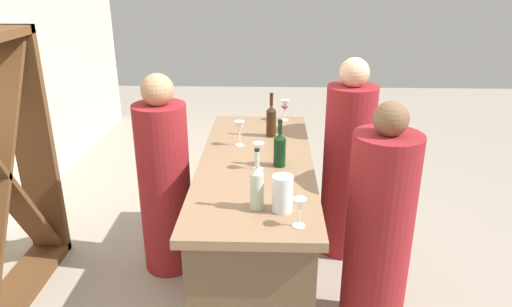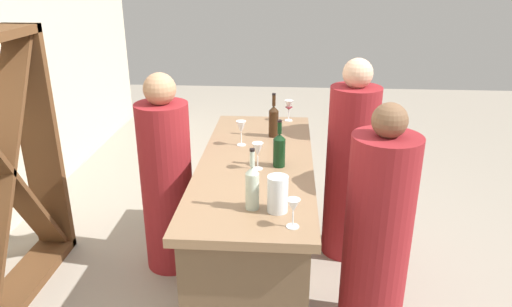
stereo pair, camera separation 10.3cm
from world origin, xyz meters
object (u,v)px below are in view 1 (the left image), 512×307
at_px(wine_bottle_second_left_dark_green, 280,149).
at_px(person_right_guest, 165,184).
at_px(person_center_guest, 347,168).
at_px(wine_bottle_center_amber_brown, 271,120).
at_px(wine_glass_near_right, 258,150).
at_px(wine_glass_far_left, 240,128).
at_px(wine_bottle_leftmost_clear_pale, 257,186).
at_px(wine_glass_near_center, 285,106).
at_px(wine_glass_near_left, 300,206).
at_px(person_left_guest, 379,233).
at_px(water_pitcher, 283,194).

bearing_deg(wine_bottle_second_left_dark_green, person_right_guest, 66.57).
relative_size(wine_bottle_second_left_dark_green, person_center_guest, 0.19).
xyz_separation_m(wine_bottle_center_amber_brown, wine_glass_near_right, (-0.60, 0.07, -0.00)).
relative_size(wine_bottle_second_left_dark_green, wine_glass_far_left, 1.71).
bearing_deg(wine_glass_far_left, wine_bottle_leftmost_clear_pale, -170.84).
bearing_deg(wine_glass_near_center, wine_glass_near_left, -178.95).
height_order(wine_glass_near_left, wine_glass_near_center, wine_glass_near_center).
bearing_deg(person_center_guest, wine_bottle_center_amber_brown, -8.34).
bearing_deg(wine_glass_near_center, wine_bottle_center_amber_brown, 164.47).
height_order(wine_bottle_leftmost_clear_pale, person_center_guest, person_center_guest).
relative_size(wine_bottle_leftmost_clear_pale, wine_glass_far_left, 1.87).
height_order(wine_bottle_center_amber_brown, person_left_guest, person_left_guest).
height_order(wine_glass_near_right, person_left_guest, person_left_guest).
height_order(wine_glass_far_left, person_center_guest, person_center_guest).
distance_m(wine_bottle_second_left_dark_green, wine_glass_far_left, 0.44).
bearing_deg(person_center_guest, wine_glass_near_right, 30.55).
xyz_separation_m(wine_bottle_second_left_dark_green, person_center_guest, (0.62, -0.52, -0.38)).
relative_size(wine_bottle_second_left_dark_green, water_pitcher, 1.57).
distance_m(wine_glass_near_right, water_pitcher, 0.54).
xyz_separation_m(wine_bottle_second_left_dark_green, wine_glass_far_left, (0.35, 0.27, 0.01)).
bearing_deg(person_left_guest, person_center_guest, -64.65).
distance_m(wine_glass_near_left, person_right_guest, 1.46).
distance_m(water_pitcher, person_left_guest, 0.77).
xyz_separation_m(wine_bottle_leftmost_clear_pale, wine_glass_near_left, (-0.17, -0.20, -0.02)).
bearing_deg(wine_bottle_second_left_dark_green, person_center_guest, -40.36).
relative_size(wine_glass_near_center, wine_glass_far_left, 0.95).
height_order(water_pitcher, person_right_guest, person_right_guest).
bearing_deg(wine_glass_near_right, person_right_guest, 59.34).
xyz_separation_m(wine_bottle_second_left_dark_green, person_left_guest, (-0.26, -0.58, -0.42)).
height_order(wine_bottle_center_amber_brown, person_center_guest, person_center_guest).
height_order(wine_bottle_second_left_dark_green, wine_glass_near_left, wine_bottle_second_left_dark_green).
height_order(wine_bottle_second_left_dark_green, person_center_guest, person_center_guest).
distance_m(wine_glass_far_left, person_center_guest, 0.92).
bearing_deg(wine_glass_far_left, wine_bottle_center_amber_brown, -47.25).
distance_m(wine_bottle_second_left_dark_green, water_pitcher, 0.58).
distance_m(wine_bottle_center_amber_brown, person_center_guest, 0.70).
bearing_deg(wine_glass_near_left, person_center_guest, -18.15).
relative_size(wine_bottle_center_amber_brown, wine_glass_near_center, 1.93).
distance_m(wine_glass_near_right, person_left_guest, 0.86).
bearing_deg(wine_bottle_center_amber_brown, wine_bottle_leftmost_clear_pale, 176.51).
distance_m(wine_glass_far_left, water_pitcher, 0.96).
height_order(wine_bottle_center_amber_brown, wine_glass_near_left, wine_bottle_center_amber_brown).
bearing_deg(person_left_guest, wine_glass_far_left, -14.25).
bearing_deg(person_right_guest, person_center_guest, 2.43).
distance_m(person_center_guest, person_right_guest, 1.36).
xyz_separation_m(wine_bottle_center_amber_brown, person_center_guest, (0.07, -0.58, -0.39)).
bearing_deg(water_pitcher, person_center_guest, -23.45).
height_order(wine_bottle_center_amber_brown, wine_glass_near_right, wine_bottle_center_amber_brown).
bearing_deg(person_center_guest, wine_glass_near_center, -48.86).
relative_size(wine_glass_near_left, water_pitcher, 0.77).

